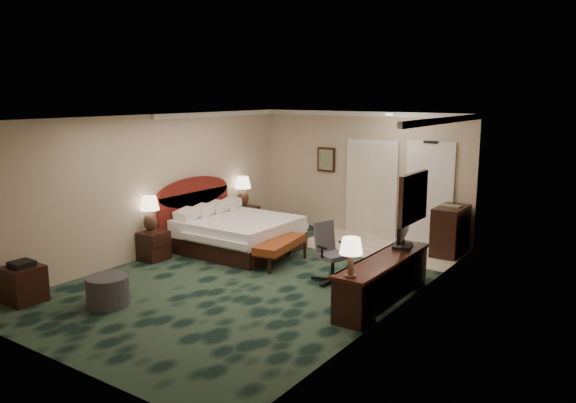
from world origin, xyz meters
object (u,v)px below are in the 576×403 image
Objects in this scene: bed at (239,234)px; desk_chair at (333,253)px; ottoman at (108,291)px; bed_bench at (280,252)px; desk at (383,280)px; lamp_far at (243,192)px; nightstand_far at (246,219)px; lamp_near at (150,214)px; nightstand_near at (154,246)px; minibar at (450,231)px; tv at (403,223)px; side_table at (24,284)px.

bed is 2.06× the size of desk_chair.
ottoman is at bearing -84.68° from bed.
bed_bench is 2.48m from desk.
nightstand_far is at bearing 57.23° from lamp_far.
lamp_near is 0.98× the size of lamp_far.
nightstand_near is at bearing -90.17° from nightstand_far.
lamp_far is at bearing 125.59° from bed.
bed is 4.13m from minibar.
tv is 1.26m from desk_chair.
lamp_near is 0.28× the size of desk.
nightstand_near reaches higher than ottoman.
desk_chair is 1.05× the size of minibar.
lamp_far reaches higher than bed.
nightstand_far is 0.42× the size of bed_bench.
ottoman is 0.61× the size of tv.
minibar is (2.35, 2.37, 0.25)m from bed_bench.
bed reaches higher than side_table.
tv reaches higher than nightstand_near.
side_table is (-1.16, -0.62, 0.06)m from ottoman.
bed_bench is at bearing -13.64° from bed.
bed_bench is at bearing -37.86° from nightstand_far.
side_table is at bearing -101.78° from bed.
desk_chair is (3.44, 0.83, -0.38)m from lamp_near.
desk is 2.38× the size of desk_chair.
bed_bench is at bearing 61.07° from side_table.
tv reaches higher than desk_chair.
lamp_far reaches higher than ottoman.
desk_chair reaches higher than nightstand_near.
nightstand_far is (0.01, 2.76, 0.01)m from nightstand_near.
nightstand_far is at bearing 169.06° from desk_chair.
tv is (3.58, -0.26, 0.75)m from bed.
nightstand_far is (-0.88, 1.34, -0.04)m from bed.
desk_chair is at bearing -13.70° from bed.
bed_bench is 1.36m from desk_chair.
bed is at bearing 95.32° from ottoman.
bed_bench is (1.22, -0.30, -0.10)m from bed.
nightstand_far is 4.81m from tv.
side_table is at bearing -89.55° from nightstand_far.
lamp_near is at bearing -90.83° from nightstand_far.
bed_bench is at bearing -36.43° from lamp_far.
side_table is at bearing -128.42° from bed_bench.
nightstand_far is 0.24× the size of desk.
desk_chair is 2.89m from minibar.
lamp_far is at bearing 104.76° from ottoman.
lamp_far is 0.52× the size of bed_bench.
tv is (4.50, 1.18, 0.20)m from lamp_near.
bed_bench is 2.51m from tv.
side_table is 7.53m from minibar.
desk_chair is at bearing -111.50° from minibar.
bed is 2.60m from desk_chair.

